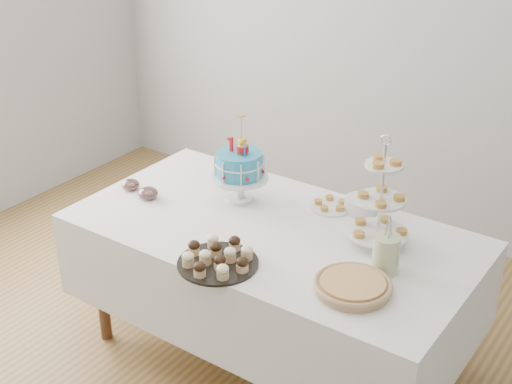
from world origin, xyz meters
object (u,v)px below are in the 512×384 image
Objects in this scene: plate_stack at (362,205)px; jam_bowl_a at (148,193)px; tiered_stand at (381,200)px; table at (272,269)px; birthday_cake at (240,178)px; pie at (353,286)px; cupcake_tray at (218,257)px; pastry_plate at (331,205)px; utensil_pitcher at (386,253)px; jam_bowl_b at (131,185)px.

plate_stack is 1.68× the size of jam_bowl_a.
jam_bowl_a is at bearing -167.54° from tiered_stand.
plate_stack is at bearing 56.57° from table.
birthday_cake is 1.39× the size of pie.
cupcake_tray is 3.44× the size of jam_bowl_a.
cupcake_tray reaches higher than plate_stack.
birthday_cake is 0.95m from pie.
pastry_plate is 0.85× the size of utensil_pitcher.
jam_bowl_a is at bearing -167.26° from utensil_pitcher.
plate_stack is (0.56, 0.25, -0.09)m from birthday_cake.
pastry_plate is (-0.35, 0.19, -0.21)m from tiered_stand.
pie is 0.74m from pastry_plate.
utensil_pitcher is at bearing -6.41° from birthday_cake.
plate_stack is at bearing 27.80° from jam_bowl_a.
birthday_cake is at bearing -155.89° from plate_stack.
jam_bowl_b is at bearing -168.58° from utensil_pitcher.
plate_stack is at bearing 137.40° from utensil_pitcher.
pastry_plate reaches higher than table.
birthday_cake is 0.62m from plate_stack.
birthday_cake is 4.75× the size of jam_bowl_b.
tiered_stand is 2.43× the size of pastry_plate.
pie reaches higher than table.
pie is at bearing -53.58° from pastry_plate.
cupcake_tray is (0.28, -0.55, -0.08)m from birthday_cake.
tiered_stand reaches higher than cupcake_tray.
tiered_stand is 1.21m from jam_bowl_a.
pie is 1.47× the size of pastry_plate.
jam_bowl_b is (-0.83, 0.32, -0.01)m from cupcake_tray.
jam_bowl_a is (-0.81, -0.45, 0.01)m from pastry_plate.
table is 0.48m from birthday_cake.
utensil_pitcher is (0.34, -0.44, 0.06)m from plate_stack.
birthday_cake is 2.05× the size of pastry_plate.
tiered_stand is at bearing -49.88° from plate_stack.
utensil_pitcher is (1.44, 0.04, 0.07)m from jam_bowl_b.
pastry_plate is 0.61m from utensil_pitcher.
utensil_pitcher is at bearing -52.29° from plate_stack.
tiered_stand is 5.65× the size of jam_bowl_b.
pastry_plate is at bearing 126.42° from pie.
jam_bowl_a reaches higher than pastry_plate.
jam_bowl_a is (-0.68, 0.30, -0.01)m from cupcake_tray.
table is at bearing -21.41° from birthday_cake.
jam_bowl_b is at bearing -156.56° from plate_stack.
pie is at bearing -6.97° from jam_bowl_b.
table is at bearing -123.43° from plate_stack.
plate_stack is at bearing 21.89° from pastry_plate.
tiered_stand reaches higher than jam_bowl_a.
tiered_stand is (0.49, 0.55, 0.18)m from cupcake_tray.
pastry_plate is (0.42, 0.19, -0.11)m from birthday_cake.
cupcake_tray is at bearing -131.32° from tiered_stand.
pastry_plate is at bearing 23.67° from jam_bowl_b.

